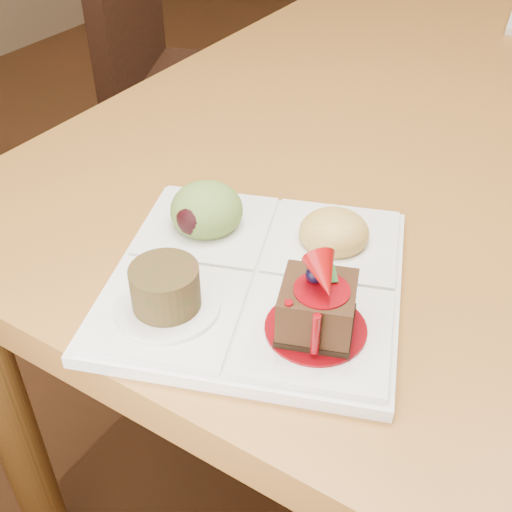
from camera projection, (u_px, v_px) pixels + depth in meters
The scene contains 3 objects.
ground at pixel (469, 370), 1.49m from camera, with size 6.00×6.00×0.00m, color #552A18.
chair_left at pixel (175, 52), 1.54m from camera, with size 0.58×0.58×1.00m.
sampler_plate at pixel (255, 267), 0.56m from camera, with size 0.32×0.32×0.10m.
Camera 1 is at (0.12, -1.12, 1.12)m, focal length 45.00 mm.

